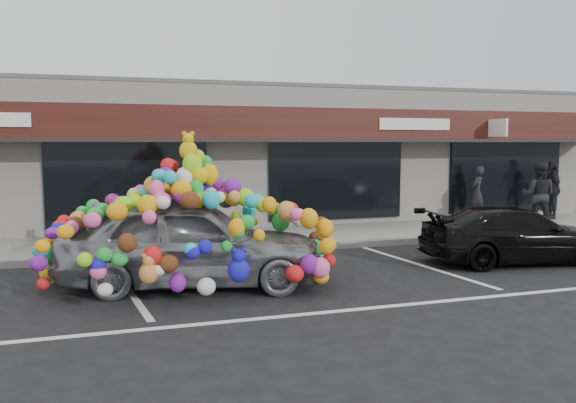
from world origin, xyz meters
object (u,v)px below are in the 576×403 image
object	(u,v)px
toy_car	(192,233)
black_sedan	(516,235)
pedestrian_a	(477,193)
pedestrian_b	(539,195)
pedestrian_c	(552,190)

from	to	relation	value
toy_car	black_sedan	world-z (taller)	toy_car
black_sedan	pedestrian_a	size ratio (longest dim) A/B	2.41
black_sedan	pedestrian_b	distance (m)	4.69
pedestrian_a	pedestrian_c	world-z (taller)	pedestrian_c
pedestrian_b	black_sedan	bearing A→B (deg)	87.40
black_sedan	pedestrian_c	distance (m)	6.90
pedestrian_b	pedestrian_c	world-z (taller)	pedestrian_b
black_sedan	toy_car	bearing A→B (deg)	97.44
pedestrian_b	pedestrian_a	bearing A→B (deg)	-22.13
pedestrian_a	black_sedan	bearing A→B (deg)	24.91
pedestrian_a	pedestrian_b	size ratio (longest dim) A/B	0.91
toy_car	black_sedan	size ratio (longest dim) A/B	1.27
toy_car	pedestrian_c	bearing A→B (deg)	-57.10
toy_car	pedestrian_c	world-z (taller)	toy_car
black_sedan	pedestrian_b	xyz separation A→B (m)	(3.37, 3.22, 0.49)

